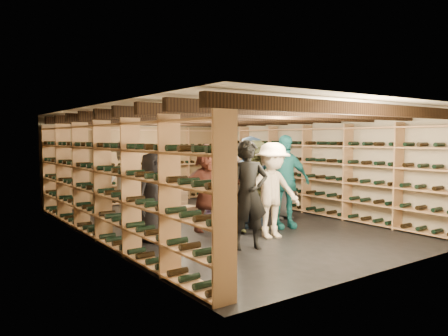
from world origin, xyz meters
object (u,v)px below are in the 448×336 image
Objects in this scene: person_8 at (255,177)px; person_5 at (208,187)px; person_3 at (272,190)px; person_11 at (216,182)px; crate_stack_left at (143,209)px; person_9 at (127,182)px; person_4 at (284,181)px; person_10 at (226,177)px; person_0 at (153,197)px; person_1 at (248,195)px; person_7 at (229,178)px; crate_stack_right at (177,198)px; crate_loose at (186,210)px; person_12 at (283,186)px; person_2 at (259,186)px; person_6 at (251,181)px.

person_5 is at bearing -158.69° from person_8.
person_11 is at bearing 87.76° from person_3.
crate_stack_left is 0.73m from person_9.
person_3 is 0.92× the size of person_4.
person_10 is at bearing -0.00° from crate_stack_left.
person_0 is 0.90× the size of person_3.
person_1 reaches higher than person_5.
person_9 is at bearing 165.68° from person_11.
person_0 is 0.84× the size of person_7.
person_9 is (-2.40, 2.34, -0.06)m from person_4.
person_7 is 1.19× the size of person_11.
person_9 is at bearing -160.73° from person_10.
crate_stack_right is at bearing 141.33° from person_10.
person_4 is at bearing -31.60° from person_0.
person_10 is at bearing 104.99° from person_4.
crate_stack_left is 0.32× the size of person_3.
person_9 reaches higher than person_10.
person_4 is 2.36m from person_10.
person_4 reaches higher than person_8.
person_10 is at bearing 81.99° from person_1.
crate_loose is 0.28× the size of person_1.
person_1 is at bearing -101.24° from person_5.
person_8 is at bearing -4.59° from person_0.
person_7 reaches higher than person_8.
crate_stack_left is 0.37× the size of person_12.
person_2 is 1.02× the size of person_3.
person_11 is (-0.66, 0.66, -0.12)m from person_8.
person_4 reaches higher than person_1.
person_6 is 1.59m from person_11.
person_1 is at bearing -130.62° from person_4.
person_5 is 0.96× the size of person_9.
person_1 is at bearing -147.11° from person_3.
person_0 is 2.25m from person_6.
crate_stack_right is 0.33× the size of person_3.
person_12 is (1.05, -0.63, -0.19)m from person_7.
person_3 is at bearing -87.27° from person_6.
person_11 is (0.53, -0.54, 0.70)m from crate_loose.
person_6 is at bearing -54.06° from person_9.
person_4 is at bearing 0.96° from person_2.
person_11 is at bearing 90.86° from person_7.
person_2 is 1.19× the size of person_12.
crate_loose is at bearing 98.20° from person_1.
person_4 reaches higher than person_7.
person_2 is 0.95× the size of person_7.
person_8 is (0.78, 0.03, -0.03)m from person_7.
person_8 reaches higher than person_9.
person_3 is at bearing -90.05° from person_10.
crate_stack_left is at bearing -142.31° from crate_stack_right.
person_7 reaches higher than person_5.
person_7 is (0.07, 0.88, 0.00)m from person_6.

